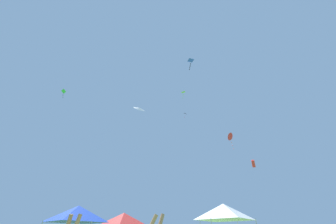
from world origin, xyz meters
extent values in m
cylinder|color=#9E704C|center=(0.93, 2.44, 1.82)|extent=(0.35, 0.30, 0.64)
pyramid|color=red|center=(-1.56, 13.65, 2.70)|extent=(2.96, 2.96, 0.95)
pyramid|color=blue|center=(-4.03, 9.31, 2.70)|extent=(2.97, 2.97, 0.95)
pyramid|color=white|center=(5.93, 10.04, 2.97)|extent=(3.26, 3.26, 1.04)
pyramid|color=blue|center=(3.43, 5.85, 13.96)|extent=(0.69, 0.75, 0.29)
sphere|color=black|center=(3.40, 5.88, 13.53)|extent=(0.08, 0.08, 0.08)
sphere|color=black|center=(3.37, 5.90, 13.37)|extent=(0.08, 0.08, 0.08)
sphere|color=black|center=(3.33, 5.92, 13.22)|extent=(0.08, 0.08, 0.08)
sphere|color=black|center=(3.30, 5.94, 13.07)|extent=(0.08, 0.08, 0.08)
sphere|color=black|center=(3.27, 5.96, 12.92)|extent=(0.08, 0.08, 0.08)
cube|color=red|center=(17.03, 23.86, 11.33)|extent=(0.85, 1.10, 1.15)
cone|color=black|center=(7.40, 29.37, 24.07)|extent=(0.90, 0.81, 0.58)
sphere|color=#D6389E|center=(7.33, 29.35, 23.49)|extent=(0.09, 0.09, 0.09)
sphere|color=#D6389E|center=(7.26, 29.32, 23.19)|extent=(0.09, 0.09, 0.09)
sphere|color=#D6389E|center=(7.19, 29.29, 22.90)|extent=(0.09, 0.09, 0.09)
pyramid|color=green|center=(-12.07, 16.57, 18.29)|extent=(0.59, 0.72, 0.23)
sphere|color=black|center=(-12.01, 16.58, 17.76)|extent=(0.08, 0.08, 0.08)
sphere|color=black|center=(-11.95, 16.60, 17.51)|extent=(0.08, 0.08, 0.08)
sphere|color=black|center=(-11.89, 16.61, 17.26)|extent=(0.08, 0.08, 0.08)
cone|color=red|center=(11.16, 17.88, 13.02)|extent=(1.27, 1.21, 0.99)
sphere|color=pink|center=(11.25, 17.95, 12.15)|extent=(0.13, 0.13, 0.13)
sphere|color=pink|center=(11.33, 18.01, 11.72)|extent=(0.13, 0.13, 0.13)
sphere|color=pink|center=(11.42, 18.08, 11.29)|extent=(0.13, 0.13, 0.13)
pyramid|color=#75D138|center=(6.54, 25.75, 27.12)|extent=(1.07, 1.00, 0.45)
sphere|color=#75D138|center=(6.52, 25.82, 26.44)|extent=(0.11, 0.11, 0.11)
sphere|color=#75D138|center=(6.48, 25.88, 26.16)|extent=(0.11, 0.11, 0.11)
sphere|color=#75D138|center=(6.45, 25.94, 25.89)|extent=(0.11, 0.11, 0.11)
sphere|color=#75D138|center=(6.41, 25.99, 25.62)|extent=(0.11, 0.11, 0.11)
cone|color=white|center=(-1.01, 11.62, 12.66)|extent=(1.47, 1.34, 0.94)
camera|label=1|loc=(0.54, -4.75, 1.49)|focal=20.10mm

